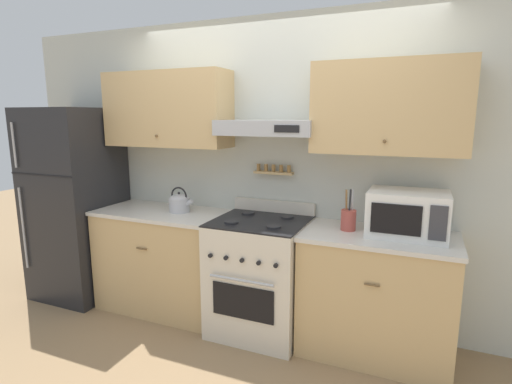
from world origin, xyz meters
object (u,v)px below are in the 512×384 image
at_px(stove_range, 260,276).
at_px(utensil_crock, 348,219).
at_px(refrigerator, 76,204).
at_px(microwave, 407,214).
at_px(tea_kettle, 179,202).

bearing_deg(stove_range, utensil_crock, 5.41).
relative_size(refrigerator, utensil_crock, 5.92).
distance_m(stove_range, microwave, 1.24).
bearing_deg(microwave, stove_range, -175.66).
distance_m(stove_range, refrigerator, 1.97).
relative_size(stove_range, utensil_crock, 3.37).
bearing_deg(tea_kettle, stove_range, -4.64).
height_order(microwave, utensil_crock, microwave).
bearing_deg(refrigerator, stove_range, 0.70).
height_order(stove_range, microwave, microwave).
xyz_separation_m(stove_range, microwave, (1.08, 0.08, 0.60)).
relative_size(refrigerator, microwave, 3.41).
bearing_deg(microwave, refrigerator, -177.98).
bearing_deg(utensil_crock, microwave, 2.54).
distance_m(refrigerator, tea_kettle, 1.14).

